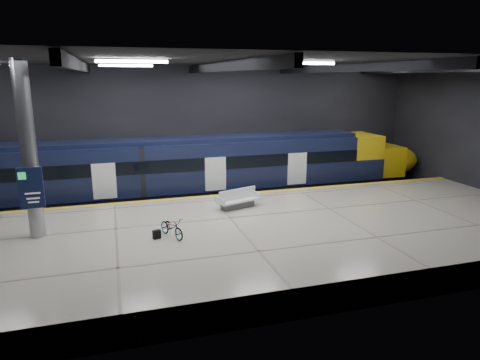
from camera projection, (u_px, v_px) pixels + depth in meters
name	position (u px, v px, depth m)	size (l,w,h in m)	color
ground	(225.00, 233.00, 20.60)	(30.00, 30.00, 0.00)	black
room_shell	(224.00, 113.00, 19.26)	(30.10, 16.10, 8.05)	black
platform	(240.00, 241.00, 18.14)	(30.00, 11.00, 1.10)	beige
safety_strip	(212.00, 196.00, 22.90)	(30.00, 0.40, 0.01)	gold
rails	(202.00, 201.00, 25.70)	(30.00, 1.52, 0.16)	gray
train	(190.00, 169.00, 25.05)	(29.40, 2.84, 3.79)	black
bench	(238.00, 201.00, 20.82)	(2.32, 1.53, 0.95)	#595B60
bicycle	(172.00, 227.00, 16.97)	(0.54, 1.56, 0.82)	#99999E
pannier_bag	(157.00, 234.00, 16.86)	(0.30, 0.18, 0.35)	black
info_column	(29.00, 154.00, 16.36)	(0.90, 0.78, 6.90)	#9EA0A5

